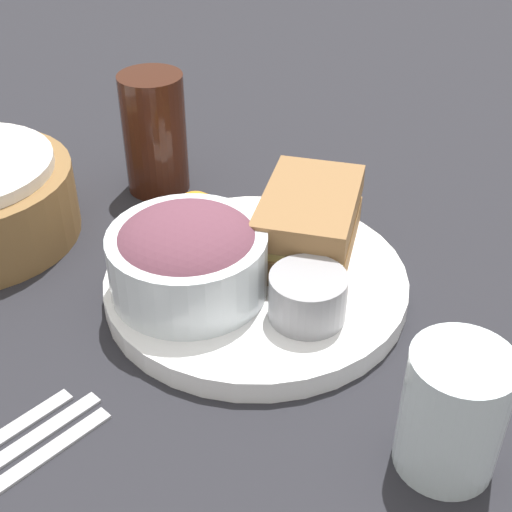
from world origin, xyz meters
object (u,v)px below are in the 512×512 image
object	(u,v)px
fork	(5,480)
water_glass	(453,412)
drink_glass	(155,134)
sandwich	(309,222)
salad_bowl	(188,255)
plate	(256,283)
dressing_cup	(308,297)

from	to	relation	value
fork	water_glass	xyz separation A→B (m)	(0.16, -0.25, 0.05)
drink_glass	water_glass	distance (m)	0.45
fork	water_glass	world-z (taller)	water_glass
sandwich	salad_bowl	world-z (taller)	salad_bowl
plate	sandwich	distance (m)	0.07
plate	fork	bearing A→B (deg)	169.46
drink_glass	salad_bowl	bearing A→B (deg)	-137.51
drink_glass	fork	xyz separation A→B (m)	(-0.38, -0.14, -0.06)
sandwich	salad_bowl	xyz separation A→B (m)	(-0.10, 0.06, 0.01)
dressing_cup	water_glass	bearing A→B (deg)	-117.19
drink_glass	plate	bearing A→B (deg)	-121.43
salad_bowl	fork	size ratio (longest dim) A/B	0.80
dressing_cup	fork	size ratio (longest dim) A/B	0.38
sandwich	drink_glass	size ratio (longest dim) A/B	1.11
plate	drink_glass	distance (m)	0.23
dressing_cup	fork	xyz separation A→B (m)	(-0.23, 0.11, -0.04)
salad_bowl	plate	bearing A→B (deg)	-40.92
water_glass	fork	bearing A→B (deg)	122.54
plate	salad_bowl	size ratio (longest dim) A/B	2.00
fork	water_glass	size ratio (longest dim) A/B	1.75
salad_bowl	water_glass	xyz separation A→B (m)	(-0.05, -0.24, -0.01)
plate	sandwich	size ratio (longest dim) A/B	1.85
plate	fork	world-z (taller)	plate
sandwich	fork	size ratio (longest dim) A/B	0.87
plate	sandwich	xyz separation A→B (m)	(0.06, -0.02, 0.04)
water_glass	sandwich	bearing A→B (deg)	48.52
salad_bowl	drink_glass	size ratio (longest dim) A/B	1.03
salad_bowl	dressing_cup	world-z (taller)	salad_bowl
water_glass	salad_bowl	bearing A→B (deg)	77.31
dressing_cup	fork	distance (m)	0.26
salad_bowl	water_glass	world-z (taller)	water_glass
salad_bowl	drink_glass	bearing A→B (deg)	42.49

